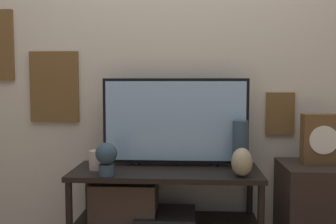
% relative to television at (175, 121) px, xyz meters
% --- Properties ---
extents(wall_back, '(6.40, 0.08, 2.70)m').
position_rel_television_xyz_m(wall_back, '(-0.06, 0.18, 0.50)').
color(wall_back, beige).
rests_on(wall_back, ground_plane).
extents(media_console, '(1.14, 0.48, 0.57)m').
position_rel_television_xyz_m(media_console, '(-0.15, -0.10, -0.50)').
color(media_console, black).
rests_on(media_console, ground_plane).
extents(television, '(0.92, 0.05, 0.56)m').
position_rel_television_xyz_m(television, '(0.00, 0.00, 0.00)').
color(television, black).
rests_on(television, media_console).
extents(vase_tall_ceramic, '(0.10, 0.10, 0.30)m').
position_rel_television_xyz_m(vase_tall_ceramic, '(0.40, -0.09, -0.14)').
color(vase_tall_ceramic, '#2D4251').
rests_on(vase_tall_ceramic, media_console).
extents(vase_urn_stoneware, '(0.12, 0.13, 0.16)m').
position_rel_television_xyz_m(vase_urn_stoneware, '(0.39, -0.26, -0.21)').
color(vase_urn_stoneware, tan).
rests_on(vase_urn_stoneware, media_console).
extents(candle_jar, '(0.09, 0.09, 0.12)m').
position_rel_television_xyz_m(candle_jar, '(-0.48, -0.14, -0.23)').
color(candle_jar, '#C1B29E').
rests_on(candle_jar, media_console).
extents(decorative_bust, '(0.12, 0.12, 0.19)m').
position_rel_television_xyz_m(decorative_bust, '(-0.38, -0.29, -0.18)').
color(decorative_bust, '#2D4251').
rests_on(decorative_bust, media_console).
extents(side_table, '(0.38, 0.43, 0.61)m').
position_rel_television_xyz_m(side_table, '(0.84, -0.08, -0.55)').
color(side_table, black).
rests_on(side_table, ground_plane).
extents(mantel_clock, '(0.23, 0.11, 0.30)m').
position_rel_television_xyz_m(mantel_clock, '(0.89, -0.05, -0.10)').
color(mantel_clock, brown).
rests_on(mantel_clock, side_table).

